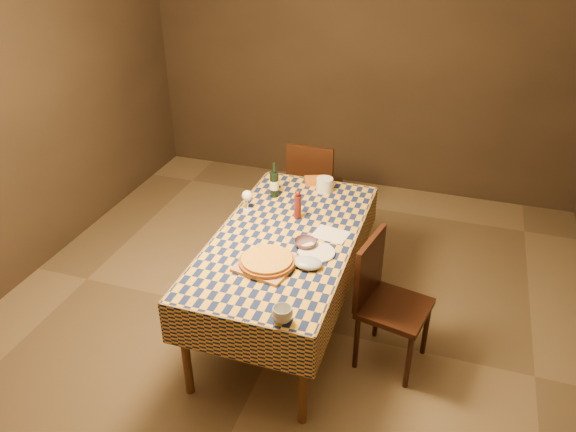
{
  "coord_description": "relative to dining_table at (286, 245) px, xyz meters",
  "views": [
    {
      "loc": [
        1.03,
        -3.09,
        2.81
      ],
      "look_at": [
        0.0,
        0.05,
        0.9
      ],
      "focal_mm": 35.0,
      "sensor_mm": 36.0,
      "label": 1
    }
  ],
  "objects": [
    {
      "name": "white_plate",
      "position": [
        0.26,
        -0.14,
        0.08
      ],
      "size": [
        0.29,
        0.29,
        0.01
      ],
      "primitive_type": "cylinder",
      "rotation": [
        0.0,
        0.0,
        -0.24
      ],
      "color": "white",
      "rests_on": "dining_table"
    },
    {
      "name": "flour_patch",
      "position": [
        0.29,
        0.11,
        0.08
      ],
      "size": [
        0.26,
        0.21,
        0.0
      ],
      "primitive_type": "cube",
      "rotation": [
        0.0,
        0.0,
        -0.15
      ],
      "color": "white",
      "rests_on": "dining_table"
    },
    {
      "name": "chair_right",
      "position": [
        0.72,
        -0.12,
        -0.17
      ],
      "size": [
        0.5,
        0.5,
        0.93
      ],
      "color": "black",
      "rests_on": "ground"
    },
    {
      "name": "chair_far",
      "position": [
        -0.17,
        1.31,
        -0.17
      ],
      "size": [
        0.42,
        0.43,
        0.93
      ],
      "color": "black",
      "rests_on": "ground"
    },
    {
      "name": "room",
      "position": [
        0.0,
        0.0,
        0.66
      ],
      "size": [
        5.0,
        5.1,
        2.7
      ],
      "color": "brown",
      "rests_on": "ground"
    },
    {
      "name": "dining_table",
      "position": [
        0.0,
        0.0,
        0.0
      ],
      "size": [
        0.94,
        1.84,
        0.77
      ],
      "color": "brown",
      "rests_on": "ground"
    },
    {
      "name": "takeout_container",
      "position": [
        -0.02,
        0.84,
        0.1
      ],
      "size": [
        0.2,
        0.18,
        0.04
      ],
      "primitive_type": "cube",
      "rotation": [
        0.0,
        0.0,
        0.39
      ],
      "color": "#B45F17",
      "rests_on": "dining_table"
    },
    {
      "name": "pepper_mill",
      "position": [
        0.0,
        0.26,
        0.18
      ],
      "size": [
        0.07,
        0.07,
        0.22
      ],
      "color": "#521513",
      "rests_on": "dining_table"
    },
    {
      "name": "cutting_board",
      "position": [
        -0.0,
        -0.37,
        0.09
      ],
      "size": [
        0.4,
        0.4,
        0.02
      ],
      "primitive_type": "cube",
      "rotation": [
        0.0,
        0.0,
        -0.19
      ],
      "color": "#B47B54",
      "rests_on": "dining_table"
    },
    {
      "name": "bowl",
      "position": [
        0.16,
        -0.08,
        0.1
      ],
      "size": [
        0.19,
        0.19,
        0.05
      ],
      "primitive_type": "imported",
      "rotation": [
        0.0,
        0.0,
        -0.37
      ],
      "color": "#5C424D",
      "rests_on": "dining_table"
    },
    {
      "name": "pizza",
      "position": [
        -0.0,
        -0.37,
        0.11
      ],
      "size": [
        0.4,
        0.4,
        0.04
      ],
      "color": "brown",
      "rests_on": "cutting_board"
    },
    {
      "name": "wine_bottle",
      "position": [
        -0.27,
        0.53,
        0.18
      ],
      "size": [
        0.09,
        0.09,
        0.28
      ],
      "color": "black",
      "rests_on": "dining_table"
    },
    {
      "name": "deli_tub",
      "position": [
        0.08,
        0.73,
        0.13
      ],
      "size": [
        0.15,
        0.15,
        0.11
      ],
      "primitive_type": "cylinder",
      "rotation": [
        0.0,
        0.0,
        0.13
      ],
      "color": "white",
      "rests_on": "dining_table"
    },
    {
      "name": "wine_glass",
      "position": [
        -0.38,
        0.26,
        0.19
      ],
      "size": [
        0.08,
        0.08,
        0.16
      ],
      "color": "white",
      "rests_on": "dining_table"
    },
    {
      "name": "flour_bag",
      "position": [
        0.25,
        -0.3,
        0.1
      ],
      "size": [
        0.21,
        0.17,
        0.05
      ],
      "primitive_type": "ellipsoid",
      "rotation": [
        0.0,
        0.0,
        -0.17
      ],
      "color": "#A5AED4",
      "rests_on": "dining_table"
    },
    {
      "name": "tumbler",
      "position": [
        0.26,
        -0.84,
        0.12
      ],
      "size": [
        0.14,
        0.14,
        0.09
      ],
      "primitive_type": "imported",
      "rotation": [
        0.0,
        0.0,
        0.26
      ],
      "color": "silver",
      "rests_on": "dining_table"
    }
  ]
}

